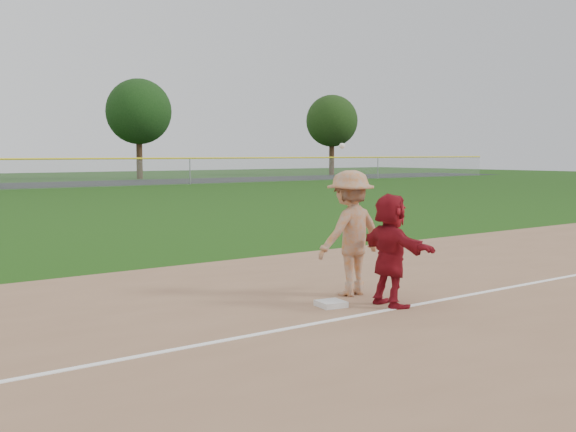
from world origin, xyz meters
TOP-DOWN VIEW (x-y plane):
  - ground at (0.00, 0.00)m, footprint 160.00×160.00m
  - foul_line at (0.00, -0.80)m, footprint 60.00×0.10m
  - first_base at (-0.37, -0.08)m, footprint 0.46×0.46m
  - base_runner at (0.40, -0.59)m, footprint 0.76×1.69m
  - first_base_play at (0.50, 0.45)m, footprint 1.41×0.89m
  - tree_3 at (22.00, 52.80)m, footprint 6.00×6.00m
  - tree_4 at (44.00, 51.20)m, footprint 5.60×5.60m

SIDE VIEW (x-z plane):
  - ground at x=0.00m, z-range 0.00..0.00m
  - foul_line at x=0.00m, z-range 0.02..0.03m
  - first_base at x=-0.37m, z-range 0.02..0.11m
  - base_runner at x=0.40m, z-range 0.02..1.77m
  - first_base_play at x=0.50m, z-range -0.20..2.33m
  - tree_4 at x=44.00m, z-range 1.51..10.18m
  - tree_3 at x=22.00m, z-range 1.57..10.76m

